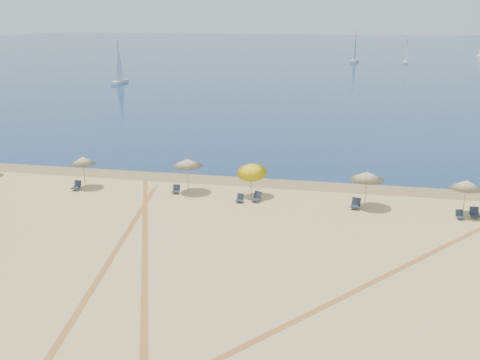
% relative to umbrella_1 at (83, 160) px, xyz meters
% --- Properties ---
extents(ocean, '(500.00, 500.00, 0.00)m').
position_rel_umbrella_1_xyz_m(ocean, '(12.33, 205.01, -2.13)').
color(ocean, '#0C2151').
rests_on(ocean, ground).
extents(wet_sand, '(500.00, 500.00, 0.00)m').
position_rel_umbrella_1_xyz_m(wet_sand, '(12.33, 4.01, -2.13)').
color(wet_sand, olive).
rests_on(wet_sand, ground).
extents(umbrella_1, '(1.94, 1.94, 2.48)m').
position_rel_umbrella_1_xyz_m(umbrella_1, '(0.00, 0.00, 0.00)').
color(umbrella_1, gray).
rests_on(umbrella_1, ground).
extents(umbrella_2, '(2.33, 2.33, 2.61)m').
position_rel_umbrella_1_xyz_m(umbrella_2, '(8.22, 0.51, 0.13)').
color(umbrella_2, gray).
rests_on(umbrella_2, ground).
extents(umbrella_3, '(2.22, 2.27, 2.72)m').
position_rel_umbrella_1_xyz_m(umbrella_3, '(13.12, 0.38, -0.08)').
color(umbrella_3, gray).
rests_on(umbrella_3, ground).
extents(umbrella_4, '(2.33, 2.35, 2.58)m').
position_rel_umbrella_1_xyz_m(umbrella_4, '(21.30, -0.29, 0.11)').
color(umbrella_4, gray).
rests_on(umbrella_4, ground).
extents(umbrella_5, '(2.09, 2.09, 2.46)m').
position_rel_umbrella_1_xyz_m(umbrella_5, '(27.69, -0.65, -0.01)').
color(umbrella_5, gray).
rests_on(umbrella_5, ground).
extents(chair_2, '(0.68, 0.77, 0.72)m').
position_rel_umbrella_1_xyz_m(chair_2, '(-0.27, -0.80, -1.82)').
color(chair_2, '#1D222E').
rests_on(chair_2, ground).
extents(chair_3, '(0.53, 0.62, 0.64)m').
position_rel_umbrella_1_xyz_m(chair_3, '(7.45, -0.07, -1.85)').
color(chair_3, '#1D222E').
rests_on(chair_3, ground).
extents(chair_4, '(0.57, 0.65, 0.61)m').
position_rel_umbrella_1_xyz_m(chair_4, '(12.56, -1.11, -1.87)').
color(chair_4, '#1D222E').
rests_on(chair_4, ground).
extents(chair_5, '(0.83, 0.89, 0.72)m').
position_rel_umbrella_1_xyz_m(chair_5, '(13.68, -0.73, -1.82)').
color(chair_5, '#1D222E').
rests_on(chair_5, ground).
extents(chair_6, '(0.75, 0.83, 0.74)m').
position_rel_umbrella_1_xyz_m(chair_6, '(20.65, -0.85, -1.81)').
color(chair_6, '#1D222E').
rests_on(chair_6, ground).
extents(chair_7, '(0.61, 0.68, 0.59)m').
position_rel_umbrella_1_xyz_m(chair_7, '(27.34, -1.49, -1.87)').
color(chair_7, '#1D222E').
rests_on(chair_7, ground).
extents(chair_8, '(0.62, 0.72, 0.70)m').
position_rel_umbrella_1_xyz_m(chair_8, '(28.32, -1.08, -1.82)').
color(chair_8, '#1D222E').
rests_on(chair_8, ground).
extents(sailboat_1, '(1.61, 5.71, 8.44)m').
position_rel_umbrella_1_xyz_m(sailboat_1, '(-25.31, 64.62, 0.42)').
color(sailboat_1, white).
rests_on(sailboat_1, ocean).
extents(sailboat_2, '(1.50, 4.83, 7.09)m').
position_rel_umbrella_1_xyz_m(sailboat_2, '(35.58, 127.18, 0.01)').
color(sailboat_2, white).
rests_on(sailboat_2, ocean).
extents(sailboat_3, '(2.84, 6.51, 9.41)m').
position_rel_umbrella_1_xyz_m(sailboat_3, '(21.06, 127.98, 0.71)').
color(sailboat_3, white).
rests_on(sailboat_3, ocean).
extents(tire_tracks, '(50.86, 42.55, 0.00)m').
position_rel_umbrella_1_xyz_m(tire_tracks, '(12.23, -11.24, -2.13)').
color(tire_tracks, tan).
rests_on(tire_tracks, ground).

